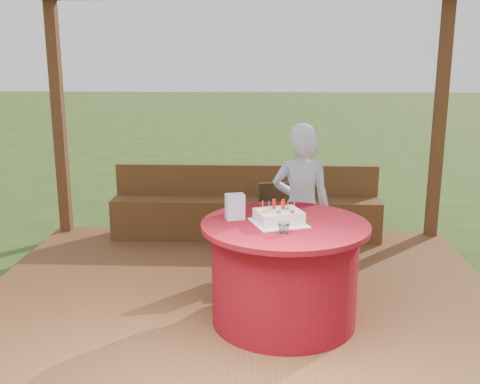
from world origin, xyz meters
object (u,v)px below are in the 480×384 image
at_px(chair, 280,224).
at_px(elderly_woman, 301,205).
at_px(gift_bag, 235,207).
at_px(table, 284,272).
at_px(bench, 246,214).
at_px(drinking_glass, 284,228).
at_px(birthday_cake, 279,217).

xyz_separation_m(chair, elderly_woman, (0.17, -0.32, 0.28)).
bearing_deg(gift_bag, table, -30.58).
height_order(chair, gift_bag, gift_bag).
relative_size(bench, gift_bag, 15.20).
bearing_deg(drinking_glass, table, 85.49).
bearing_deg(birthday_cake, drinking_glass, -83.47).
height_order(chair, birthday_cake, birthday_cake).
bearing_deg(drinking_glass, birthday_cake, 96.53).
bearing_deg(table, drinking_glass, -94.51).
xyz_separation_m(elderly_woman, drinking_glass, (-0.19, -1.06, 0.11)).
relative_size(table, chair, 1.52).
relative_size(elderly_woman, birthday_cake, 3.06).
distance_m(table, birthday_cake, 0.45).
bearing_deg(chair, drinking_glass, -90.77).
xyz_separation_m(bench, drinking_glass, (0.34, -2.35, 0.57)).
height_order(bench, elderly_woman, elderly_woman).
distance_m(bench, birthday_cake, 2.19).
bearing_deg(elderly_woman, table, -102.04).
height_order(bench, chair, chair).
bearing_deg(gift_bag, elderly_woman, 33.94).
height_order(bench, gift_bag, gift_bag).
xyz_separation_m(table, elderly_woman, (0.17, 0.79, 0.32)).
bearing_deg(table, gift_bag, 167.59).
relative_size(birthday_cake, drinking_glass, 5.46).
relative_size(bench, birthday_cake, 6.32).
bearing_deg(table, bench, 99.99).
height_order(elderly_woman, gift_bag, elderly_woman).
bearing_deg(table, elderly_woman, 77.96).
distance_m(chair, birthday_cake, 1.20).
relative_size(bench, chair, 3.61).
xyz_separation_m(birthday_cake, drinking_glass, (0.03, -0.26, -0.01)).
bearing_deg(drinking_glass, elderly_woman, 79.85).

